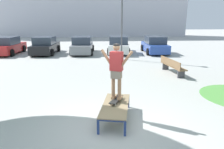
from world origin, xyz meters
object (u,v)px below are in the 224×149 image
at_px(car_black, 45,46).
at_px(park_bench, 172,66).
at_px(car_blue, 155,45).
at_px(skate_box, 115,106).
at_px(skateboard, 116,99).
at_px(car_red, 8,46).
at_px(skater, 116,68).
at_px(car_white, 119,45).
at_px(light_post, 122,7).
at_px(car_grey, 82,46).

distance_m(car_black, park_bench, 11.58).
bearing_deg(car_blue, skate_box, -109.90).
distance_m(skateboard, car_red, 15.27).
xyz_separation_m(skater, park_bench, (3.57, 5.10, -1.08)).
xyz_separation_m(car_black, car_blue, (9.73, -0.17, 0.00)).
bearing_deg(skateboard, skate_box, -101.05).
xyz_separation_m(car_black, car_white, (6.48, 0.02, 0.00)).
relative_size(car_white, park_bench, 1.79).
relative_size(car_red, light_post, 0.73).
distance_m(car_grey, car_blue, 6.49).
height_order(skate_box, park_bench, park_bench).
bearing_deg(park_bench, skate_box, -124.16).
distance_m(skater, car_black, 13.74).
distance_m(car_red, light_post, 10.60).
relative_size(skate_box, park_bench, 0.83).
distance_m(car_white, car_blue, 3.25).
relative_size(skater, car_red, 0.40).
relative_size(car_black, park_bench, 1.75).
relative_size(skateboard, skater, 0.48).
distance_m(skate_box, skateboard, 0.26).
xyz_separation_m(skate_box, skateboard, (0.04, 0.23, 0.12)).
distance_m(skate_box, park_bench, 6.44).
bearing_deg(car_white, skate_box, -96.07).
distance_m(park_bench, light_post, 6.12).
bearing_deg(light_post, car_red, 162.05).
relative_size(car_grey, light_post, 0.73).
bearing_deg(car_black, light_post, -25.72).
bearing_deg(car_grey, skate_box, -81.81).
height_order(skater, car_red, skater).
relative_size(skater, car_black, 0.40).
xyz_separation_m(car_red, car_grey, (6.48, -0.06, 0.00)).
bearing_deg(car_black, car_blue, -1.01).
xyz_separation_m(skateboard, car_black, (-5.15, 12.72, 0.15)).
xyz_separation_m(skate_box, park_bench, (3.62, 5.33, 0.03)).
height_order(skate_box, car_black, car_black).
relative_size(skater, car_blue, 0.40).
xyz_separation_m(skateboard, car_blue, (4.58, 12.54, 0.15)).
distance_m(skateboard, car_grey, 12.84).
bearing_deg(skate_box, skateboard, 78.95).
relative_size(car_white, car_blue, 1.03).
distance_m(skater, light_post, 9.98).
height_order(park_bench, light_post, light_post).
relative_size(car_black, car_white, 0.98).
height_order(skateboard, car_blue, car_blue).
height_order(skate_box, car_red, car_red).
distance_m(car_grey, light_post, 5.39).
xyz_separation_m(car_white, park_bench, (2.24, -7.63, -0.24)).
relative_size(skater, car_white, 0.39).
height_order(car_black, car_white, same).
height_order(car_red, car_blue, same).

